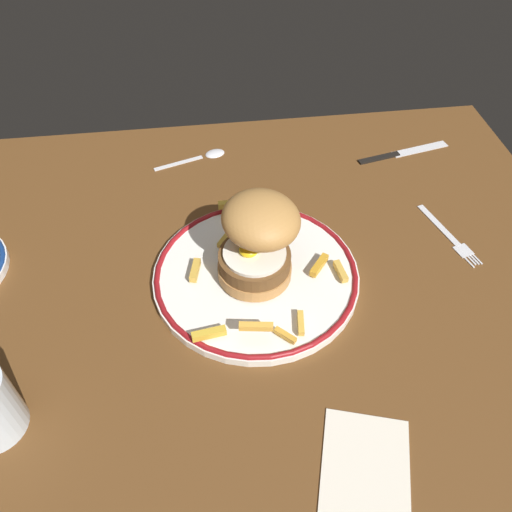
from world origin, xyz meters
TOP-DOWN VIEW (x-y plane):
  - ground_plane at (0.00, 0.00)cm, footprint 111.29×82.19cm
  - dinner_plate at (5.61, 0.53)cm, footprint 28.97×28.97cm
  - burger at (5.95, 0.88)cm, footprint 15.02×14.94cm
  - fries_pile at (5.81, 0.26)cm, footprint 21.73×26.73cm
  - fork at (36.14, 5.04)cm, footprint 5.16×14.25cm
  - knife at (34.75, 26.59)cm, footprint 17.92×5.23cm
  - spoon at (0.64, 30.75)cm, footprint 13.18×5.68cm
  - napkin at (13.73, -27.39)cm, footprint 12.39×14.09cm

SIDE VIEW (x-z plane):
  - ground_plane at x=0.00cm, z-range -4.00..0.00cm
  - fork at x=36.14cm, z-range 0.00..0.36cm
  - napkin at x=13.73cm, z-range 0.00..0.40cm
  - knife at x=34.75cm, z-range -0.09..0.61cm
  - spoon at x=0.64cm, z-range -0.09..0.81cm
  - dinner_plate at x=5.61cm, z-range 0.04..1.64cm
  - fries_pile at x=5.81cm, z-range 1.12..3.71cm
  - burger at x=5.95cm, z-range 1.54..13.56cm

